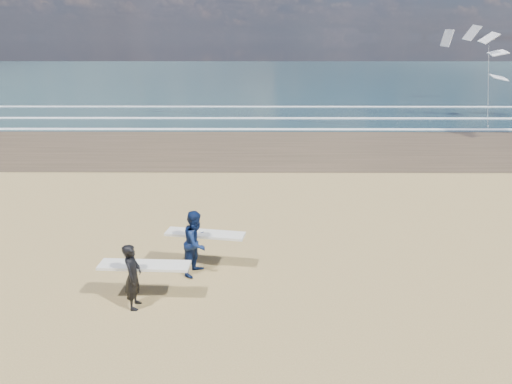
{
  "coord_description": "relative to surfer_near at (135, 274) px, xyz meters",
  "views": [
    {
      "loc": [
        3.2,
        -9.05,
        6.15
      ],
      "look_at": [
        3.1,
        6.0,
        1.06
      ],
      "focal_mm": 32.0,
      "sensor_mm": 36.0,
      "label": 1
    }
  ],
  "objects": [
    {
      "name": "ocean",
      "position": [
        19.73,
        71.47,
        -0.83
      ],
      "size": [
        220.0,
        100.0,
        0.02
      ],
      "primitive_type": "cube",
      "color": "#1B343D",
      "rests_on": "ground"
    },
    {
      "name": "kite_1",
      "position": [
        20.31,
        26.28,
        3.44
      ],
      "size": [
        6.37,
        4.8,
        7.4
      ],
      "color": "slate",
      "rests_on": "ground"
    },
    {
      "name": "foam_breakers",
      "position": [
        19.73,
        27.57,
        -0.79
      ],
      "size": [
        220.0,
        11.7,
        0.05
      ],
      "color": "white",
      "rests_on": "ground"
    },
    {
      "name": "surfer_far",
      "position": [
        1.26,
        1.67,
        0.07
      ],
      "size": [
        2.26,
        1.33,
        1.81
      ],
      "color": "#0C1B46",
      "rests_on": "ground"
    },
    {
      "name": "surfer_near",
      "position": [
        0.0,
        0.0,
        0.0
      ],
      "size": [
        2.22,
        0.96,
        1.64
      ],
      "color": "black",
      "rests_on": "ground"
    }
  ]
}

